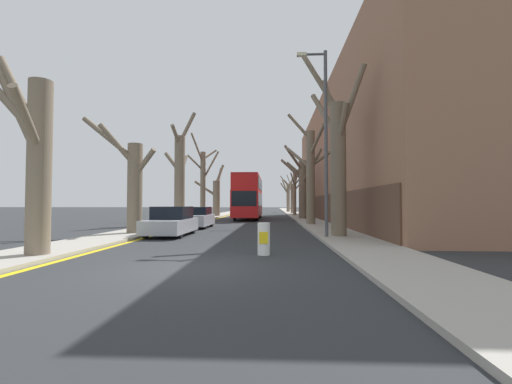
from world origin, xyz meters
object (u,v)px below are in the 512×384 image
at_px(street_tree_right_1, 311,172).
at_px(traffic_bollard, 264,239).
at_px(street_tree_right_5, 288,195).
at_px(street_tree_right_3, 295,191).
at_px(street_tree_left_1, 132,182).
at_px(lamp_post, 324,134).
at_px(parked_car_0, 171,222).
at_px(street_tree_right_0, 337,155).
at_px(street_tree_right_4, 291,196).
at_px(street_tree_left_3, 203,181).
at_px(double_decker_bus, 249,195).
at_px(parked_car_1, 197,218).
at_px(street_tree_left_2, 180,176).
at_px(street_tree_left_4, 216,195).
at_px(street_tree_right_2, 301,186).
at_px(street_tree_left_0, 35,157).

height_order(street_tree_right_1, traffic_bollard, street_tree_right_1).
bearing_deg(street_tree_right_5, street_tree_right_3, -89.95).
distance_m(street_tree_left_1, lamp_post, 10.06).
bearing_deg(parked_car_0, street_tree_right_0, -5.70).
bearing_deg(street_tree_right_4, street_tree_left_3, -115.91).
xyz_separation_m(street_tree_left_1, street_tree_right_0, (10.40, -1.09, 1.18)).
bearing_deg(double_decker_bus, parked_car_1, -101.12).
height_order(street_tree_left_3, street_tree_right_4, street_tree_left_3).
relative_size(street_tree_left_2, street_tree_left_4, 1.35).
bearing_deg(parked_car_1, street_tree_right_1, 20.28).
bearing_deg(street_tree_left_3, street_tree_right_4, 64.09).
bearing_deg(street_tree_right_3, street_tree_left_2, -118.18).
height_order(street_tree_left_2, parked_car_0, street_tree_left_2).
relative_size(street_tree_left_4, street_tree_right_0, 0.74).
relative_size(lamp_post, traffic_bollard, 8.56).
xyz_separation_m(street_tree_right_2, parked_car_0, (-8.10, -18.35, -2.79)).
distance_m(parked_car_1, traffic_bollard, 12.99).
distance_m(street_tree_left_2, parked_car_1, 5.04).
height_order(street_tree_right_0, street_tree_right_1, street_tree_right_0).
bearing_deg(street_tree_right_4, street_tree_right_2, -90.03).
xyz_separation_m(street_tree_left_2, traffic_bollard, (6.98, -15.37, -3.31)).
distance_m(street_tree_left_1, double_decker_bus, 19.21).
distance_m(street_tree_right_2, traffic_bollard, 25.05).
xyz_separation_m(street_tree_right_5, double_decker_bus, (-5.50, -29.74, -0.78)).
relative_size(street_tree_right_0, lamp_post, 1.02).
xyz_separation_m(street_tree_left_3, traffic_bollard, (6.87, -23.71, -3.42)).
height_order(street_tree_right_1, double_decker_bus, street_tree_right_1).
distance_m(street_tree_left_3, street_tree_right_0, 20.88).
relative_size(street_tree_left_4, parked_car_0, 1.55).
relative_size(street_tree_right_4, parked_car_0, 1.51).
relative_size(street_tree_right_0, street_tree_right_3, 1.40).
distance_m(street_tree_left_0, parked_car_0, 7.95).
relative_size(street_tree_left_2, street_tree_right_2, 1.21).
bearing_deg(street_tree_left_1, street_tree_left_0, -88.30).
xyz_separation_m(street_tree_left_1, lamp_post, (9.70, -1.69, 2.06)).
distance_m(street_tree_left_1, traffic_bollard, 9.92).
bearing_deg(street_tree_right_1, street_tree_left_2, 177.89).
bearing_deg(street_tree_right_1, street_tree_left_0, -121.89).
relative_size(street_tree_right_0, street_tree_right_5, 1.24).
xyz_separation_m(street_tree_left_0, street_tree_right_2, (10.05, 25.69, 0.46)).
bearing_deg(street_tree_right_2, street_tree_left_3, -174.59).
distance_m(street_tree_left_4, traffic_bollard, 32.78).
height_order(street_tree_left_0, parked_car_1, street_tree_left_0).
distance_m(street_tree_right_4, double_decker_bus, 20.09).
bearing_deg(traffic_bollard, parked_car_1, 112.05).
xyz_separation_m(street_tree_right_0, street_tree_right_2, (-0.12, 19.17, -0.47)).
bearing_deg(double_decker_bus, street_tree_right_0, -74.03).
bearing_deg(street_tree_left_1, street_tree_left_2, 89.48).
bearing_deg(street_tree_right_0, street_tree_left_1, 173.99).
distance_m(street_tree_left_4, street_tree_right_3, 10.44).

